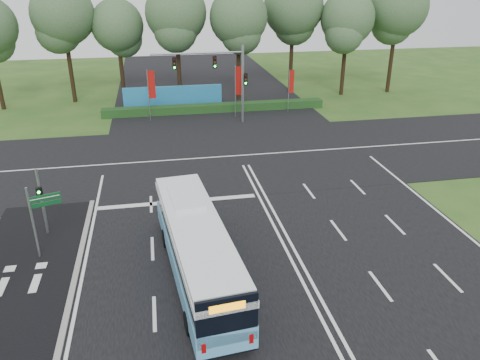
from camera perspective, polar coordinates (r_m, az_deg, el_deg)
The scene contains 15 objects.
ground at distance 24.96m, azimuth 4.78°, elevation -6.89°, with size 120.00×120.00×0.00m, color #29531B.
road_main at distance 24.95m, azimuth 4.78°, elevation -6.85°, with size 20.00×120.00×0.04m, color black.
road_cross at distance 35.50m, azimuth -0.25°, elevation 2.96°, with size 120.00×14.00×0.05m, color black.
bike_path at distance 22.68m, azimuth -25.93°, elevation -13.01°, with size 5.00×18.00×0.06m, color black.
kerb_strip at distance 22.10m, azimuth -19.82°, elevation -12.81°, with size 0.25×18.00×0.12m, color gray.
city_bus at distance 21.05m, azimuth -5.28°, elevation -8.30°, with size 3.27×10.99×3.11m.
pedestrian_signal at distance 26.23m, azimuth -23.05°, elevation -2.20°, with size 0.35×0.43×3.75m.
street_sign at distance 24.07m, azimuth -23.32°, elevation -3.68°, with size 1.41×0.51×3.77m.
banner_flag_left at distance 44.29m, azimuth -10.82°, elevation 10.97°, with size 0.70×0.17×4.75m.
banner_flag_mid at distance 44.57m, azimuth -0.24°, elevation 11.62°, with size 0.72×0.19×4.94m.
banner_flag_right at distance 46.89m, azimuth 6.21°, elevation 11.54°, with size 0.59×0.27×4.20m.
traffic_light_gantry at distance 42.33m, azimuth -2.11°, elevation 12.96°, with size 8.41×0.28×7.00m.
hedge at distance 47.13m, azimuth -3.03°, elevation 8.77°, with size 22.00×1.20×0.80m, color #163613.
blue_hoarding at distance 49.03m, azimuth -8.16°, elevation 10.01°, with size 10.00×0.30×2.20m, color teal.
eucalyptus_row at distance 51.47m, azimuth -2.55°, elevation 19.47°, with size 48.01×8.50×12.56m.
Camera 1 is at (-5.97, -20.58, 12.79)m, focal length 35.00 mm.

